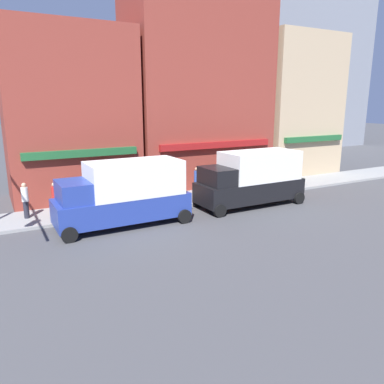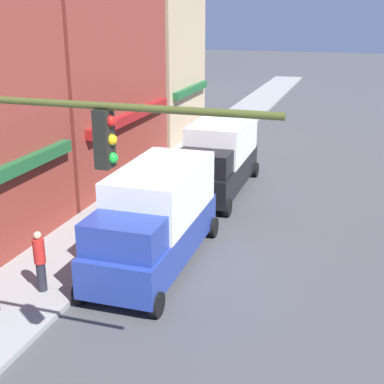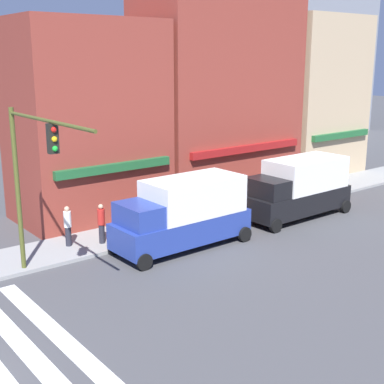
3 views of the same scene
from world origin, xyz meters
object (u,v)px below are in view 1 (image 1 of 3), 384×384
Objects in this scene: box_truck_blue at (124,193)px; pedestrian_red_jacket at (55,199)px; pedestrian_blue_shirt at (197,181)px; box_truck_black at (252,178)px; pedestrian_white_shirt at (25,200)px.

box_truck_blue reaches higher than pedestrian_red_jacket.
box_truck_blue is 6.14m from pedestrian_blue_shirt.
box_truck_blue is at bearing 179.53° from box_truck_black.
pedestrian_blue_shirt is 1.00× the size of pedestrian_red_jacket.
box_truck_black is 3.51× the size of pedestrian_blue_shirt.
pedestrian_blue_shirt and pedestrian_red_jacket have the same top height.
box_truck_blue is 3.52× the size of pedestrian_red_jacket.
box_truck_blue and box_truck_black have the same top height.
box_truck_black is 3.51× the size of pedestrian_red_jacket.
pedestrian_blue_shirt is at bearing 42.30° from pedestrian_white_shirt.
box_truck_blue is at bearing 7.36° from pedestrian_white_shirt.
pedestrian_red_jacket is (-10.15, 2.32, -0.51)m from box_truck_black.
pedestrian_white_shirt is (-11.45, 2.90, -0.51)m from box_truck_black.
pedestrian_white_shirt and pedestrian_blue_shirt have the same top height.
pedestrian_red_jacket is at bearing 29.20° from pedestrian_blue_shirt.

